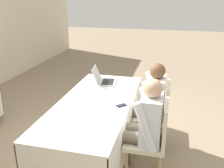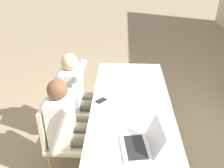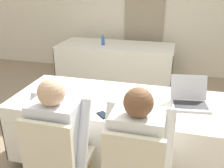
% 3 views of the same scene
% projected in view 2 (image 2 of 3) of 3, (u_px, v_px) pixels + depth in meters
% --- Properties ---
extents(ground_plane, '(24.00, 24.00, 0.00)m').
position_uv_depth(ground_plane, '(129.00, 151.00, 3.14)').
color(ground_plane, gray).
extents(conference_table_near, '(2.09, 0.88, 0.72)m').
position_uv_depth(conference_table_near, '(131.00, 116.00, 2.86)').
color(conference_table_near, white).
rests_on(conference_table_near, ground_plane).
extents(laptop, '(0.39, 0.38, 0.24)m').
position_uv_depth(laptop, '(141.00, 144.00, 2.16)').
color(laptop, '#B7B7BC').
rests_on(laptop, conference_table_near).
extents(cell_phone, '(0.14, 0.14, 0.01)m').
position_uv_depth(cell_phone, '(101.00, 100.00, 2.82)').
color(cell_phone, black).
rests_on(cell_phone, conference_table_near).
extents(paper_beside_laptop, '(0.24, 0.32, 0.00)m').
position_uv_depth(paper_beside_laptop, '(139.00, 72.00, 3.45)').
color(paper_beside_laptop, white).
rests_on(paper_beside_laptop, conference_table_near).
extents(paper_centre_table, '(0.23, 0.31, 0.00)m').
position_uv_depth(paper_centre_table, '(130.00, 81.00, 3.23)').
color(paper_centre_table, white).
rests_on(paper_centre_table, conference_table_near).
extents(chair_near_left, '(0.44, 0.44, 0.92)m').
position_uv_depth(chair_near_left, '(71.00, 102.00, 3.17)').
color(chair_near_left, tan).
rests_on(chair_near_left, ground_plane).
extents(chair_near_right, '(0.44, 0.44, 0.92)m').
position_uv_depth(chair_near_right, '(61.00, 135.00, 2.64)').
color(chair_near_right, tan).
rests_on(chair_near_right, ground_plane).
extents(person_checkered_shirt, '(0.50, 0.52, 1.18)m').
position_uv_depth(person_checkered_shirt, '(79.00, 92.00, 3.09)').
color(person_checkered_shirt, '#665B4C').
rests_on(person_checkered_shirt, ground_plane).
extents(person_white_shirt, '(0.50, 0.52, 1.18)m').
position_uv_depth(person_white_shirt, '(69.00, 124.00, 2.56)').
color(person_white_shirt, '#665B4C').
rests_on(person_white_shirt, ground_plane).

